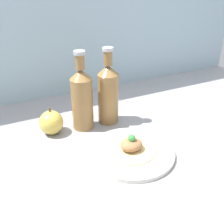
{
  "coord_description": "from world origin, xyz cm",
  "views": [
    {
      "loc": [
        -43.61,
        -64.06,
        51.97
      ],
      "look_at": [
        -8.49,
        7.19,
        10.33
      ],
      "focal_mm": 42.0,
      "sensor_mm": 36.0,
      "label": 1
    }
  ],
  "objects": [
    {
      "name": "plated_food",
      "position": [
        -7.27,
        -4.37,
        3.06
      ],
      "size": [
        15.86,
        15.86,
        6.02
      ],
      "color": "#D6BC7F",
      "rests_on": "plate"
    },
    {
      "name": "ground_plane",
      "position": [
        0.0,
        0.0,
        -2.0
      ],
      "size": [
        180.0,
        110.0,
        4.0
      ],
      "primitive_type": "cube",
      "color": "gray"
    },
    {
      "name": "cider_bottle_right",
      "position": [
        -4.41,
        18.76,
        12.26
      ],
      "size": [
        7.94,
        7.94,
        29.52
      ],
      "color": "olive",
      "rests_on": "ground_plane"
    },
    {
      "name": "cider_bottle_left",
      "position": [
        -15.02,
        18.76,
        12.26
      ],
      "size": [
        7.94,
        7.94,
        29.52
      ],
      "color": "olive",
      "rests_on": "ground_plane"
    },
    {
      "name": "wall_backsplash",
      "position": [
        0.0,
        53.5,
        40.0
      ],
      "size": [
        180.0,
        3.0,
        80.0
      ],
      "color": "#9EBCCC",
      "rests_on": "ground_plane"
    },
    {
      "name": "apple",
      "position": [
        -26.95,
        19.8,
        4.41
      ],
      "size": [
        8.81,
        8.81,
        10.49
      ],
      "color": "gold",
      "rests_on": "ground_plane"
    },
    {
      "name": "plate",
      "position": [
        -7.27,
        -4.37,
        0.9
      ],
      "size": [
        28.2,
        28.2,
        1.7
      ],
      "color": "silver",
      "rests_on": "ground_plane"
    }
  ]
}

